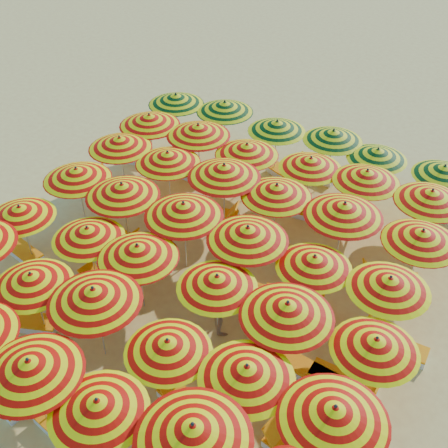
{
  "coord_description": "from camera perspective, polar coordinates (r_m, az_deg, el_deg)",
  "views": [
    {
      "loc": [
        6.37,
        -11.06,
        11.91
      ],
      "look_at": [
        0.0,
        0.5,
        1.6
      ],
      "focal_mm": 45.0,
      "sensor_mm": 36.0,
      "label": 1
    }
  ],
  "objects": [
    {
      "name": "lounger_19",
      "position": [
        19.75,
        9.64,
        0.84
      ],
      "size": [
        1.78,
        0.74,
        0.69
      ],
      "rotation": [
        0.0,
        0.0,
        0.09
      ],
      "color": "white",
      "rests_on": "ground"
    },
    {
      "name": "lounger_4",
      "position": [
        14.22,
        -3.8,
        -17.89
      ],
      "size": [
        1.83,
        1.05,
        0.69
      ],
      "rotation": [
        0.0,
        0.0,
        2.85
      ],
      "color": "white",
      "rests_on": "ground"
    },
    {
      "name": "umbrella_11",
      "position": [
        11.88,
        11.14,
        -18.39
      ],
      "size": [
        2.57,
        2.57,
        2.44
      ],
      "color": "silver",
      "rests_on": "ground"
    },
    {
      "name": "lounger_21",
      "position": [
        19.38,
        20.6,
        -2.25
      ],
      "size": [
        1.82,
        1.25,
        0.69
      ],
      "rotation": [
        0.0,
        0.0,
        3.57
      ],
      "color": "white",
      "rests_on": "ground"
    },
    {
      "name": "umbrella_29",
      "position": [
        16.5,
        19.46,
        -1.21
      ],
      "size": [
        2.62,
        2.62,
        2.34
      ],
      "color": "silver",
      "rests_on": "ground"
    },
    {
      "name": "umbrella_34",
      "position": [
        18.62,
        14.29,
        4.74
      ],
      "size": [
        2.89,
        2.89,
        2.33
      ],
      "color": "silver",
      "rests_on": "ground"
    },
    {
      "name": "lounger_15",
      "position": [
        19.54,
        -0.95,
        1.0
      ],
      "size": [
        1.82,
        1.02,
        0.69
      ],
      "rotation": [
        0.0,
        0.0,
        0.27
      ],
      "color": "white",
      "rests_on": "ground"
    },
    {
      "name": "lounger_13",
      "position": [
        15.96,
        16.8,
        -11.7
      ],
      "size": [
        1.73,
        0.59,
        0.69
      ],
      "rotation": [
        0.0,
        0.0,
        3.14
      ],
      "color": "white",
      "rests_on": "ground"
    },
    {
      "name": "lounger_22",
      "position": [
        21.74,
        6.39,
        5.0
      ],
      "size": [
        1.82,
        1.19,
        0.69
      ],
      "rotation": [
        0.0,
        0.0,
        -0.39
      ],
      "color": "white",
      "rests_on": "ground"
    },
    {
      "name": "umbrella_16",
      "position": [
        13.49,
        6.44,
        -8.63
      ],
      "size": [
        2.5,
        2.5,
        2.45
      ],
      "color": "silver",
      "rests_on": "ground"
    },
    {
      "name": "umbrella_3",
      "position": [
        12.26,
        -12.7,
        -17.6
      ],
      "size": [
        2.6,
        2.6,
        2.24
      ],
      "color": "silver",
      "rests_on": "ground"
    },
    {
      "name": "lounger_12",
      "position": [
        16.64,
        7.25,
        -7.35
      ],
      "size": [
        1.82,
        1.01,
        0.69
      ],
      "rotation": [
        0.0,
        0.0,
        0.26
      ],
      "color": "white",
      "rests_on": "ground"
    },
    {
      "name": "umbrella_4",
      "position": [
        11.41,
        -3.17,
        -20.33
      ],
      "size": [
        3.07,
        3.07,
        2.51
      ],
      "color": "silver",
      "rests_on": "ground"
    },
    {
      "name": "lounger_6",
      "position": [
        19.23,
        -19.99,
        -2.43
      ],
      "size": [
        1.82,
        0.94,
        0.69
      ],
      "rotation": [
        0.0,
        0.0,
        2.93
      ],
      "color": "white",
      "rests_on": "ground"
    },
    {
      "name": "umbrella_2",
      "position": [
        13.01,
        -19.14,
        -13.56
      ],
      "size": [
        2.83,
        2.83,
        2.44
      ],
      "color": "silver",
      "rests_on": "ground"
    },
    {
      "name": "lounger_8",
      "position": [
        14.98,
        7.89,
        -14.25
      ],
      "size": [
        1.79,
        0.77,
        0.69
      ],
      "rotation": [
        0.0,
        0.0,
        3.03
      ],
      "color": "white",
      "rests_on": "ground"
    },
    {
      "name": "umbrella_39",
      "position": [
        20.76,
        11.04,
        8.82
      ],
      "size": [
        2.68,
        2.68,
        2.3
      ],
      "color": "silver",
      "rests_on": "ground"
    },
    {
      "name": "umbrella_35",
      "position": [
        18.2,
        20.32,
        2.66
      ],
      "size": [
        2.85,
        2.85,
        2.36
      ],
      "color": "silver",
      "rests_on": "ground"
    },
    {
      "name": "umbrella_7",
      "position": [
        15.25,
        -18.96,
        -5.35
      ],
      "size": [
        2.33,
        2.33,
        2.21
      ],
      "color": "silver",
      "rests_on": "ground"
    },
    {
      "name": "lounger_17",
      "position": [
        22.8,
        -8.13,
        6.54
      ],
      "size": [
        1.82,
        0.98,
        0.69
      ],
      "rotation": [
        0.0,
        0.0,
        3.39
      ],
      "color": "white",
      "rests_on": "ground"
    },
    {
      "name": "umbrella_22",
      "position": [
        15.15,
        9.16,
        -3.81
      ],
      "size": [
        2.52,
        2.52,
        2.19
      ],
      "color": "silver",
      "rests_on": "ground"
    },
    {
      "name": "umbrella_14",
      "position": [
        15.21,
        -8.76,
        -2.78
      ],
      "size": [
        2.37,
        2.37,
        2.37
      ],
      "color": "silver",
      "rests_on": "ground"
    },
    {
      "name": "lounger_18",
      "position": [
        21.77,
        -3.78,
        5.22
      ],
      "size": [
        1.79,
        0.79,
        0.69
      ],
      "rotation": [
        0.0,
        0.0,
        3.02
      ],
      "color": "white",
      "rests_on": "ground"
    },
    {
      "name": "umbrella_13",
      "position": [
        16.32,
        -13.68,
        -0.91
      ],
      "size": [
        2.31,
        2.31,
        2.21
      ],
      "color": "silver",
      "rests_on": "ground"
    },
    {
      "name": "lounger_1",
      "position": [
        14.27,
        -15.69,
        -19.71
      ],
      "size": [
        1.81,
        0.89,
        0.69
      ],
      "rotation": [
        0.0,
        0.0,
        -0.19
      ],
      "color": "white",
      "rests_on": "ground"
    },
    {
      "name": "umbrella_26",
      "position": [
        17.99,
        0.01,
        5.42
      ],
      "size": [
        2.45,
        2.45,
        2.53
      ],
      "color": "silver",
      "rests_on": "ground"
    },
    {
      "name": "umbrella_18",
      "position": [
        18.72,
        -14.73,
        4.94
      ],
      "size": [
        2.87,
        2.87,
        2.36
      ],
      "color": "silver",
      "rests_on": "ground"
    },
    {
      "name": "umbrella_23",
      "position": [
        14.84,
        16.46,
        -5.83
      ],
      "size": [
        2.25,
        2.25,
        2.28
      ],
      "color": "silver",
      "rests_on": "ground"
    },
    {
      "name": "umbrella_15",
      "position": [
        14.35,
        -0.71,
        -5.86
      ],
      "size": [
        2.38,
        2.38,
        2.24
      ],
      "color": "silver",
      "rests_on": "ground"
    },
    {
      "name": "umbrella_27",
      "position": [
        17.39,
        5.36,
        3.4
      ],
      "size": [
        2.64,
        2.64,
        2.37
      ],
      "color": "silver",
      "rests_on": "ground"
    },
    {
      "name": "umbrella_38",
      "position": [
        21.1,
        5.4,
        9.87
      ],
      "size": [
        2.26,
        2.26,
        2.29
      ],
      "color": "silver",
      "rests_on": "ground"
    },
    {
      "name": "umbrella_21",
      "position": [
        15.51,
        2.42,
        -0.97
      ],
      "size": [
        3.05,
        3.05,
        2.46
      ],
      "color": "silver",
      "rests_on": "ground"
    },
    {
      "name": "beachgoer_b",
      "position": [
        15.35,
        -0.18,
        -8.39
      ],
      "size": [
        0.95,
        0.98,
        1.59
      ],
      "primitive_type": "imported",
      "rotation": [
        0.0,
        0.0,
        2.25
      ],
      "color": "tan",
      "rests_on": "ground"
    },
    {
      "name": "lounger_14",
      "position": [
        21.42,
        -11.36,
        3.87
      ],
      "size": [
        1.82,
        0.96,
        0.69
      ],
      "rotation": [
        0.0,
        0.0,
        2.91
      ],
      "color": "white",
      "rests_on": "ground"
    },
    {
      "name": "lounger_9",
      "position": [
        14.88,
        12.16,
        -15.46
      ],
      "size": [
        1.76,
        0.65,
        0.69
      ],
      "rotation": [
        0.0,
        0.0,
        -0.04
      ],
      "color": "white",
      "rests_on": "ground"
    },
    {
      "name": "umbrella_20",
      "position": [
        16.37,
        -4.13,
        1.48
      ],
      "size": [
        2.46,
        2.46,
        2.5
      ],
      "color": "silver",
      "rests_on": "ground"
    },
    {
      "name": "umbrella_8",
      "position": [
        14.04,
        -13.08,
        -7.06
      ],
      "size": [
        2.58,
        2.58,
        2.49
      ],
      "color": "silver",
      "rests_on": "ground"
    },
    {
      "name": "lounger_10",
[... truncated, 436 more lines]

